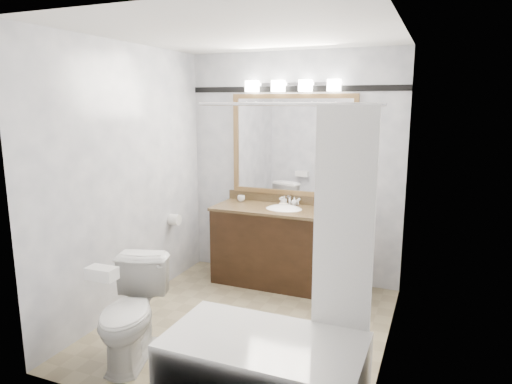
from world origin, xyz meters
TOP-DOWN VIEW (x-y plane):
  - room at (0.00, 0.00)m, footprint 2.42×2.62m
  - vanity at (0.00, 1.02)m, footprint 1.53×0.58m
  - mirror at (0.00, 1.28)m, footprint 1.40×0.04m
  - vanity_light_bar at (0.00, 1.23)m, footprint 1.02×0.14m
  - accent_stripe at (0.00, 1.29)m, footprint 2.40×0.01m
  - bathtub at (0.55, -0.90)m, footprint 1.30×0.75m
  - tp_roll at (-1.14, 0.66)m, footprint 0.11×0.12m
  - toilet at (-0.59, -0.83)m, footprint 0.63×0.84m
  - tissue_box at (-0.59, -1.12)m, footprint 0.21×0.12m
  - coffee_maker at (0.59, 1.00)m, footprint 0.18×0.23m
  - cup_left at (-0.57, 1.18)m, footprint 0.10×0.10m
  - soap_bottle_a at (-0.05, 1.19)m, footprint 0.05×0.05m
  - soap_bottle_b at (0.05, 1.21)m, footprint 0.07×0.07m
  - soap_bar at (-0.04, 1.13)m, footprint 0.10×0.08m

SIDE VIEW (x-z plane):
  - bathtub at x=0.55m, z-range -0.70..1.26m
  - toilet at x=-0.59m, z-range 0.00..0.76m
  - vanity at x=0.00m, z-range -0.04..0.93m
  - tp_roll at x=-1.14m, z-range 0.64..0.76m
  - tissue_box at x=-0.59m, z-range 0.76..0.85m
  - soap_bar at x=-0.04m, z-range 0.85..0.88m
  - cup_left at x=-0.57m, z-range 0.85..0.92m
  - soap_bottle_b at x=0.05m, z-range 0.85..0.94m
  - soap_bottle_a at x=-0.05m, z-range 0.85..0.95m
  - coffee_maker at x=0.59m, z-range 0.86..1.21m
  - room at x=0.00m, z-range -0.01..2.51m
  - mirror at x=0.00m, z-range 0.95..2.05m
  - accent_stripe at x=0.00m, z-range 2.07..2.13m
  - vanity_light_bar at x=0.00m, z-range 2.07..2.19m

